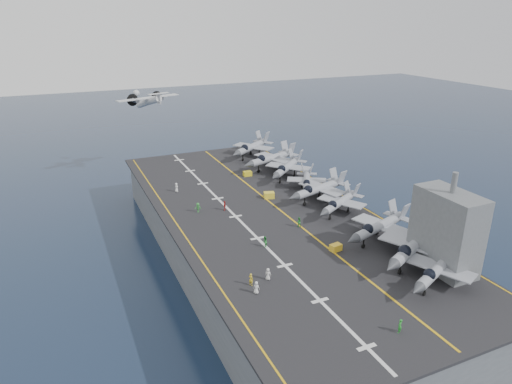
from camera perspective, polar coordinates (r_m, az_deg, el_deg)
name	(u,v)px	position (r m, az deg, el deg)	size (l,w,h in m)	color
ground	(264,259)	(92.76, 1.02, -8.33)	(500.00, 500.00, 0.00)	#142135
hull	(264,236)	(90.42, 1.04, -5.57)	(36.00, 90.00, 10.00)	#56595E
flight_deck	(264,212)	(88.23, 1.07, -2.54)	(38.00, 92.00, 0.40)	black
foul_line	(278,209)	(89.36, 2.81, -2.10)	(0.35, 90.00, 0.02)	gold
landing_centerline	(236,216)	(85.96, -2.56, -3.06)	(0.50, 90.00, 0.02)	silver
deck_edge_port	(179,227)	(82.94, -9.65, -4.28)	(0.25, 90.00, 0.02)	gold
deck_edge_stbd	(345,197)	(96.92, 11.01, -0.60)	(0.25, 90.00, 0.02)	gold
island_superstructure	(448,222)	(71.26, 22.84, -3.45)	(5.00, 10.00, 15.00)	#56595E
fighter_jet_0	(438,268)	(68.92, 21.79, -8.84)	(16.70, 14.31, 4.89)	#9DA5AE
fighter_jet_1	(414,245)	(73.29, 19.14, -6.28)	(19.58, 17.04, 5.71)	#969FA5
fighter_jet_2	(380,225)	(78.73, 15.20, -4.06)	(17.72, 14.44, 5.32)	gray
fighter_jet_3	(340,202)	(87.87, 10.45, -1.19)	(16.38, 14.64, 4.75)	gray
fighter_jet_4	(320,188)	(93.46, 7.95, 0.53)	(17.75, 14.27, 5.37)	#8C949C
fighter_jet_5	(307,180)	(99.05, 6.36, 1.50)	(13.83, 15.32, 4.43)	#9EA4AE
fighter_jet_6	(287,167)	(106.20, 3.91, 3.19)	(18.44, 17.94, 5.37)	#9DA3AC
fighter_jet_7	(272,157)	(112.57, 1.99, 4.34)	(19.04, 15.74, 5.67)	#8F969E
fighter_jet_8	(252,146)	(122.44, -0.55, 5.72)	(19.67, 18.43, 5.69)	gray
tow_cart_a	(336,247)	(74.62, 9.94, -6.85)	(1.99, 1.46, 1.10)	gold
tow_cart_b	(269,195)	(94.36, 1.64, -0.40)	(2.44, 1.95, 1.28)	yellow
tow_cart_c	(248,174)	(107.75, -1.07, 2.32)	(1.97, 1.34, 1.14)	gold
crew_0	(268,274)	(65.78, 1.51, -10.22)	(1.30, 1.26, 1.82)	silver
crew_1	(251,279)	(64.52, -0.64, -10.86)	(1.21, 1.34, 1.87)	gold
crew_2	(265,242)	(74.48, 1.11, -6.24)	(1.29, 1.32, 1.85)	#238631
crew_3	(198,208)	(88.07, -7.27, -1.94)	(1.38, 1.21, 1.93)	#2A8431
crew_4	(225,206)	(88.49, -3.93, -1.70)	(1.21, 1.37, 1.92)	#B42521
crew_5	(176,187)	(99.11, -9.92, 0.57)	(0.91, 1.27, 2.00)	white
crew_6	(400,326)	(58.60, 17.54, -15.67)	(1.32, 1.18, 1.83)	#1C8E25
crew_7	(299,222)	(81.75, 5.36, -3.76)	(1.23, 0.95, 1.84)	#268C33
transport_plane	(149,102)	(138.48, -13.27, 10.93)	(22.54, 18.61, 4.58)	silver
crew_8	(256,288)	(62.82, 0.04, -11.86)	(1.30, 1.26, 1.82)	silver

